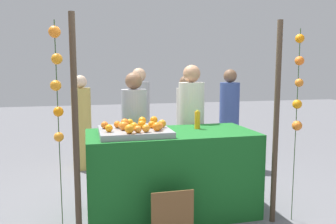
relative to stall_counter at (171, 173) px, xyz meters
name	(u,v)px	position (x,y,z in m)	size (l,w,h in m)	color
ground_plane	(171,213)	(0.00, 0.00, -0.46)	(24.00, 24.00, 0.00)	slate
stall_counter	(171,173)	(0.00, 0.00, 0.00)	(1.83, 0.84, 0.93)	#196023
orange_tray	(134,131)	(-0.41, -0.04, 0.49)	(0.73, 0.65, 0.06)	gray
orange_0	(117,124)	(-0.58, 0.05, 0.56)	(0.07, 0.07, 0.07)	orange
orange_1	(130,122)	(-0.43, 0.17, 0.56)	(0.07, 0.07, 0.07)	orange
orange_2	(159,126)	(-0.17, -0.16, 0.56)	(0.08, 0.08, 0.08)	orange
orange_3	(129,129)	(-0.50, -0.30, 0.57)	(0.09, 0.09, 0.09)	orange
orange_4	(138,129)	(-0.41, -0.29, 0.56)	(0.07, 0.07, 0.07)	orange
orange_5	(152,125)	(-0.23, -0.05, 0.56)	(0.08, 0.08, 0.08)	orange
orange_6	(105,125)	(-0.71, 0.03, 0.56)	(0.08, 0.08, 0.08)	orange
orange_7	(124,126)	(-0.53, -0.11, 0.57)	(0.09, 0.09, 0.09)	orange
orange_8	(121,125)	(-0.54, -0.03, 0.56)	(0.07, 0.07, 0.07)	orange
orange_9	(146,128)	(-0.33, -0.27, 0.56)	(0.08, 0.08, 0.08)	orange
orange_10	(109,128)	(-0.68, -0.17, 0.56)	(0.08, 0.08, 0.08)	orange
orange_11	(134,126)	(-0.43, -0.13, 0.56)	(0.08, 0.08, 0.08)	orange
orange_12	(142,124)	(-0.33, -0.03, 0.56)	(0.08, 0.08, 0.08)	orange
orange_13	(142,121)	(-0.29, 0.19, 0.57)	(0.09, 0.09, 0.09)	orange
orange_14	(162,124)	(-0.11, -0.05, 0.57)	(0.09, 0.09, 0.09)	orange
orange_15	(157,127)	(-0.21, -0.23, 0.57)	(0.09, 0.09, 0.09)	orange
orange_16	(154,120)	(-0.15, 0.23, 0.57)	(0.09, 0.09, 0.09)	orange
orange_17	(125,123)	(-0.50, 0.09, 0.57)	(0.09, 0.09, 0.09)	orange
juice_bottle	(197,120)	(0.34, 0.12, 0.56)	(0.06, 0.06, 0.22)	orange
chalkboard_sign	(172,217)	(-0.15, -0.62, -0.22)	(0.41, 0.03, 0.50)	brown
vendor_left	(134,139)	(-0.31, 0.65, 0.27)	(0.31, 0.31, 1.57)	#99999E
vendor_right	(191,133)	(0.43, 0.63, 0.31)	(0.33, 0.33, 1.66)	beige
crowd_person_0	(82,126)	(-0.97, 1.99, 0.24)	(0.30, 0.30, 1.52)	tan
crowd_person_1	(229,121)	(1.40, 1.59, 0.29)	(0.32, 0.32, 1.61)	#384C8C
crowd_person_2	(185,124)	(0.70, 1.78, 0.24)	(0.30, 0.30, 1.50)	beige
crowd_person_3	(139,123)	(-0.08, 1.74, 0.29)	(0.33, 0.33, 1.63)	#99999E
canopy_post_left	(76,133)	(-0.99, -0.46, 0.58)	(0.06, 0.06, 2.09)	#473828
canopy_post_right	(276,124)	(0.99, -0.46, 0.58)	(0.06, 0.06, 2.09)	#473828
garland_strand_left	(57,81)	(-1.13, -0.52, 1.05)	(0.11, 0.10, 2.01)	#2D4C23
garland_strand_right	(298,88)	(1.21, -0.48, 0.95)	(0.11, 0.12, 2.01)	#2D4C23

